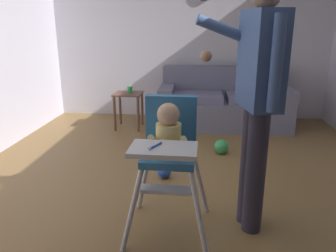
{
  "coord_description": "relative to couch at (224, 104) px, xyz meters",
  "views": [
    {
      "loc": [
        0.15,
        -2.5,
        1.43
      ],
      "look_at": [
        -0.04,
        -0.41,
        0.8
      ],
      "focal_mm": 35.09,
      "sensor_mm": 36.0,
      "label": 1
    }
  ],
  "objects": [
    {
      "name": "toy_ball",
      "position": [
        -0.71,
        -1.91,
        -0.26
      ],
      "size": [
        0.14,
        0.14,
        0.14
      ],
      "primitive_type": "sphere",
      "color": "#284CB7",
      "rests_on": "ground"
    },
    {
      "name": "toy_ball_second",
      "position": [
        -0.11,
        -1.2,
        -0.25
      ],
      "size": [
        0.17,
        0.17,
        0.17
      ],
      "primitive_type": "sphere",
      "color": "green",
      "rests_on": "ground"
    },
    {
      "name": "wall_far",
      "position": [
        -0.55,
        0.52,
        1.06
      ],
      "size": [
        5.14,
        0.06,
        2.79
      ],
      "primitive_type": "cube",
      "color": "silver",
      "rests_on": "ground"
    },
    {
      "name": "adult_standing",
      "position": [
        -0.0,
        -2.66,
        0.65
      ],
      "size": [
        0.58,
        0.5,
        1.73
      ],
      "rotation": [
        0.0,
        0.0,
        -2.95
      ],
      "color": "#302D3D",
      "rests_on": "ground"
    },
    {
      "name": "side_table",
      "position": [
        -1.41,
        -0.26,
        0.05
      ],
      "size": [
        0.4,
        0.4,
        0.52
      ],
      "color": "brown",
      "rests_on": "ground"
    },
    {
      "name": "high_chair",
      "position": [
        -0.59,
        -2.77,
        0.35
      ],
      "size": [
        0.62,
        0.74,
        0.98
      ],
      "rotation": [
        0.0,
        0.0,
        -1.59
      ],
      "color": "silver",
      "rests_on": "ground"
    },
    {
      "name": "couch",
      "position": [
        0.0,
        0.0,
        0.0
      ],
      "size": [
        1.9,
        0.86,
        0.86
      ],
      "rotation": [
        0.0,
        0.0,
        -1.57
      ],
      "color": "slate",
      "rests_on": "ground"
    },
    {
      "name": "ground",
      "position": [
        -0.55,
        -2.37,
        -0.38
      ],
      "size": [
        5.94,
        7.31,
        0.1
      ],
      "primitive_type": "cube",
      "color": "olive"
    },
    {
      "name": "sippy_cup",
      "position": [
        -1.38,
        -0.26,
        0.24
      ],
      "size": [
        0.07,
        0.07,
        0.1
      ],
      "primitive_type": "cylinder",
      "color": "green",
      "rests_on": "side_table"
    }
  ]
}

